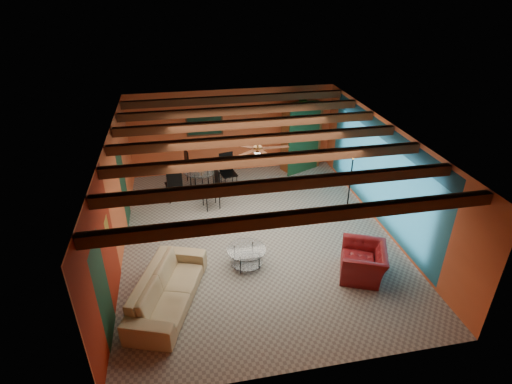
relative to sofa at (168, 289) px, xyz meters
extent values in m
cube|color=gray|center=(2.20, 1.95, -0.35)|extent=(6.50, 8.00, 0.01)
cube|color=silver|center=(2.20, 1.95, 2.35)|extent=(6.50, 8.00, 0.01)
cube|color=#D45C31|center=(2.20, 5.95, 1.00)|extent=(6.50, 0.02, 2.70)
cube|color=maroon|center=(-1.05, 1.95, 1.00)|extent=(0.02, 8.00, 2.70)
cube|color=#2B737E|center=(5.45, 1.95, 1.00)|extent=(0.02, 8.00, 2.70)
imported|color=tan|center=(0.00, 0.00, 0.00)|extent=(1.71, 2.59, 0.70)
imported|color=maroon|center=(4.15, 0.06, -0.01)|extent=(1.27, 1.34, 0.69)
cube|color=brown|center=(4.40, 5.65, 0.72)|extent=(1.36, 1.05, 2.14)
cube|color=black|center=(1.30, 5.91, 1.30)|extent=(1.05, 0.03, 0.65)
imported|color=#26661E|center=(4.40, 5.65, 2.01)|extent=(0.50, 0.46, 0.45)
imported|color=orange|center=(1.03, 4.42, 0.88)|extent=(0.21, 0.21, 0.21)
camera|label=1|loc=(0.52, -6.34, 5.50)|focal=28.53mm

